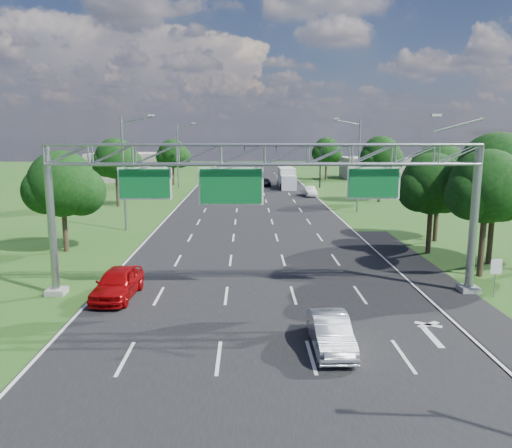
{
  "coord_description": "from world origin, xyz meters",
  "views": [
    {
      "loc": [
        -0.69,
        -14.08,
        8.59
      ],
      "look_at": [
        -0.18,
        12.84,
        3.67
      ],
      "focal_mm": 35.0,
      "sensor_mm": 36.0,
      "label": 1
    }
  ],
  "objects_px": {
    "box_truck": "(287,178)",
    "red_coupe": "(118,283)",
    "sign_gantry": "(266,166)",
    "regulatory_sign": "(496,270)",
    "traffic_signal": "(298,155)",
    "silver_sedan": "(331,332)"
  },
  "relations": [
    {
      "from": "box_truck",
      "to": "traffic_signal",
      "type": "bearing_deg",
      "value": 4.86
    },
    {
      "from": "red_coupe",
      "to": "sign_gantry",
      "type": "bearing_deg",
      "value": 8.43
    },
    {
      "from": "traffic_signal",
      "to": "red_coupe",
      "type": "relative_size",
      "value": 2.58
    },
    {
      "from": "red_coupe",
      "to": "box_truck",
      "type": "distance_m",
      "value": 55.12
    },
    {
      "from": "silver_sedan",
      "to": "box_truck",
      "type": "bearing_deg",
      "value": 86.74
    },
    {
      "from": "traffic_signal",
      "to": "box_truck",
      "type": "height_order",
      "value": "traffic_signal"
    },
    {
      "from": "sign_gantry",
      "to": "box_truck",
      "type": "relative_size",
      "value": 2.81
    },
    {
      "from": "regulatory_sign",
      "to": "box_truck",
      "type": "xyz_separation_m",
      "value": [
        -6.7,
        53.84,
        0.0
      ]
    },
    {
      "from": "traffic_signal",
      "to": "silver_sedan",
      "type": "height_order",
      "value": "traffic_signal"
    },
    {
      "from": "silver_sedan",
      "to": "box_truck",
      "type": "height_order",
      "value": "box_truck"
    },
    {
      "from": "silver_sedan",
      "to": "traffic_signal",
      "type": "bearing_deg",
      "value": 85.07
    },
    {
      "from": "regulatory_sign",
      "to": "box_truck",
      "type": "relative_size",
      "value": 0.25
    },
    {
      "from": "sign_gantry",
      "to": "traffic_signal",
      "type": "distance_m",
      "value": 53.51
    },
    {
      "from": "box_truck",
      "to": "silver_sedan",
      "type": "bearing_deg",
      "value": -93.98
    },
    {
      "from": "box_truck",
      "to": "red_coupe",
      "type": "bearing_deg",
      "value": -104.96
    },
    {
      "from": "regulatory_sign",
      "to": "red_coupe",
      "type": "xyz_separation_m",
      "value": [
        -19.91,
        0.33,
        -0.7
      ]
    },
    {
      "from": "sign_gantry",
      "to": "red_coupe",
      "type": "xyz_separation_m",
      "value": [
        -7.84,
        -0.69,
        -6.09
      ]
    },
    {
      "from": "silver_sedan",
      "to": "box_truck",
      "type": "distance_m",
      "value": 60.1
    },
    {
      "from": "regulatory_sign",
      "to": "box_truck",
      "type": "height_order",
      "value": "box_truck"
    },
    {
      "from": "red_coupe",
      "to": "box_truck",
      "type": "bearing_deg",
      "value": 79.55
    },
    {
      "from": "regulatory_sign",
      "to": "silver_sedan",
      "type": "xyz_separation_m",
      "value": [
        -9.73,
        -6.18,
        -0.82
      ]
    },
    {
      "from": "regulatory_sign",
      "to": "red_coupe",
      "type": "bearing_deg",
      "value": 179.04
    }
  ]
}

